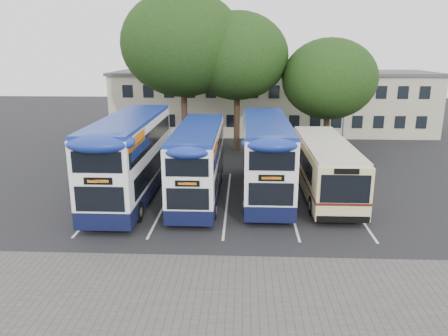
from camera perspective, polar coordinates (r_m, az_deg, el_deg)
ground at (r=20.83m, az=10.40°, el=-8.97°), size 120.00×120.00×0.00m
paving_strip at (r=16.23m, az=5.50°, el=-16.28°), size 40.00×6.00×0.01m
bay_lines at (r=25.28m, az=0.43°, el=-4.25°), size 14.12×11.00×0.01m
depot_building at (r=46.18m, az=6.18°, el=8.67°), size 32.40×8.40×6.20m
lamp_post at (r=39.91m, az=15.64°, el=9.93°), size 0.25×1.05×9.06m
tree_left at (r=36.69m, az=-5.42°, el=15.82°), size 9.92×9.92×13.04m
tree_mid at (r=36.55m, az=1.75°, el=14.40°), size 8.32×8.32×11.42m
tree_right at (r=36.39m, az=13.59°, el=11.24°), size 7.53×7.53×9.34m
bus_dd_left at (r=25.68m, az=-12.12°, el=1.80°), size 2.76×11.40×4.75m
bus_dd_mid at (r=25.21m, az=-3.35°, el=1.17°), size 2.45×10.10×4.21m
bus_dd_right at (r=25.92m, az=5.49°, el=1.88°), size 2.61×10.78×4.49m
bus_single at (r=26.74m, az=13.02°, el=0.51°), size 2.73×10.74×3.20m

